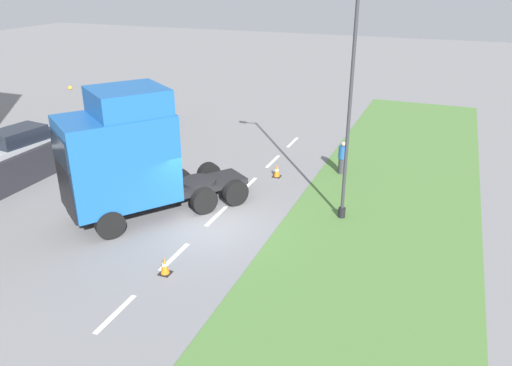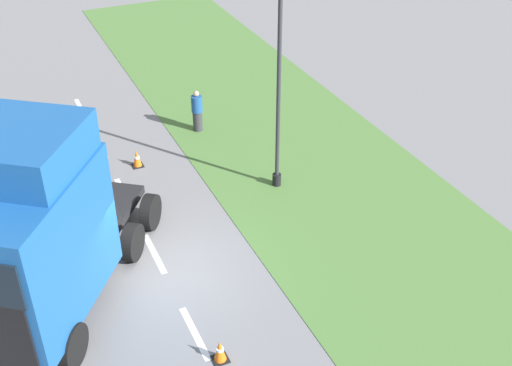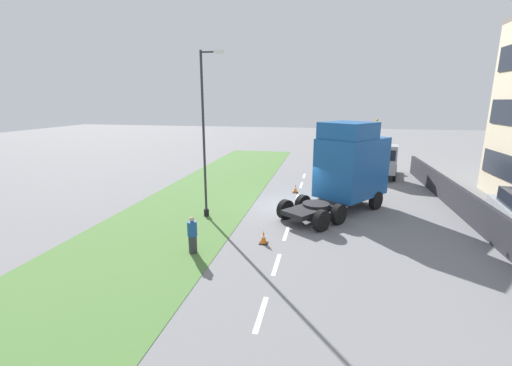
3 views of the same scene
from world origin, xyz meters
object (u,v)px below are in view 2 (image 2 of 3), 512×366
lorry_cab (30,236)px  pedestrian (197,112)px  traffic_cone_lead (137,159)px  lamp_post (276,65)px  traffic_cone_trailing (220,351)px

lorry_cab → pedestrian: size_ratio=4.44×
lorry_cab → traffic_cone_lead: 7.35m
traffic_cone_lead → lamp_post: bearing=140.6°
traffic_cone_lead → traffic_cone_trailing: bearing=86.1°
pedestrian → lamp_post: bearing=101.6°
lorry_cab → traffic_cone_lead: lorry_cab is taller
traffic_cone_lead → traffic_cone_trailing: size_ratio=1.00×
lorry_cab → traffic_cone_trailing: 4.86m
lorry_cab → traffic_cone_trailing: lorry_cab is taller
traffic_cone_lead → traffic_cone_trailing: same height
traffic_cone_lead → traffic_cone_trailing: 8.79m
lamp_post → traffic_cone_trailing: size_ratio=14.59×
lamp_post → traffic_cone_trailing: 8.10m
pedestrian → traffic_cone_lead: bearing=29.2°
traffic_cone_trailing → pedestrian: bearing=-107.6°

